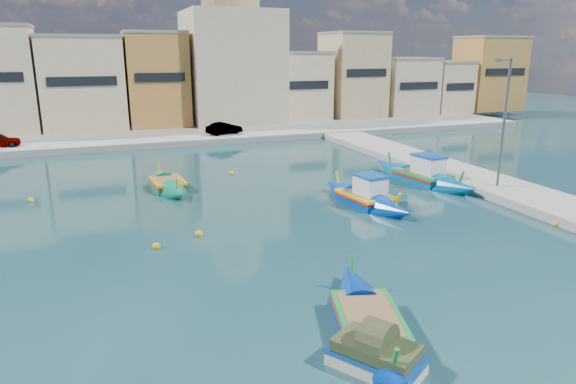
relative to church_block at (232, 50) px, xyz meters
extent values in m
plane|color=#133039|center=(-10.00, -40.00, -8.41)|extent=(160.00, 160.00, 0.00)
cube|color=gray|center=(-10.00, -8.00, -8.11)|extent=(80.00, 8.00, 0.60)
cube|color=beige|center=(-15.74, -0.28, -3.31)|extent=(7.88, 7.44, 8.99)
cube|color=gray|center=(-15.74, -0.28, 1.33)|extent=(8.04, 7.59, 0.30)
cube|color=black|center=(-15.74, -4.05, -2.86)|extent=(6.30, 0.10, 0.90)
cube|color=#C0833C|center=(-8.46, -0.93, -3.09)|extent=(6.17, 6.13, 9.43)
cube|color=gray|center=(-8.46, -0.93, 1.77)|extent=(6.29, 6.26, 0.30)
cube|color=black|center=(-8.46, -4.05, -2.62)|extent=(4.93, 0.10, 0.90)
cube|color=tan|center=(-0.95, -0.15, -4.78)|extent=(7.31, 7.69, 6.05)
cube|color=gray|center=(-0.95, -0.15, -1.60)|extent=(7.46, 7.85, 0.30)
cube|color=black|center=(-0.95, -4.05, -4.48)|extent=(5.85, 0.10, 0.90)
cube|color=beige|center=(7.02, -0.35, -4.10)|extent=(7.54, 7.30, 7.41)
cube|color=gray|center=(7.02, -0.35, -0.25)|extent=(7.69, 7.45, 0.30)
cube|color=black|center=(7.02, -4.05, -3.73)|extent=(6.03, 0.10, 0.90)
cube|color=tan|center=(14.93, -0.51, -2.99)|extent=(6.36, 6.97, 9.63)
cube|color=gray|center=(14.93, -0.51, 1.98)|extent=(6.48, 7.11, 0.30)
cube|color=black|center=(14.93, -4.05, -2.51)|extent=(5.09, 0.10, 0.90)
cube|color=#CAB596|center=(22.15, -0.65, -4.48)|extent=(6.63, 6.70, 6.65)
cube|color=gray|center=(22.15, -0.65, -1.01)|extent=(6.76, 6.83, 0.30)
cube|color=black|center=(22.15, -4.05, -4.15)|extent=(5.30, 0.10, 0.90)
cube|color=beige|center=(28.26, -0.25, -4.71)|extent=(5.08, 7.51, 6.20)
cube|color=gray|center=(28.26, -0.25, -1.45)|extent=(5.18, 7.66, 0.30)
cube|color=black|center=(28.26, -4.05, -4.40)|extent=(4.06, 0.10, 0.90)
cube|color=#C0833C|center=(35.15, -1.00, -3.14)|extent=(7.79, 6.00, 9.33)
cube|color=gray|center=(35.15, -1.00, 1.67)|extent=(7.95, 6.12, 0.30)
cube|color=black|center=(35.15, -4.05, -2.68)|extent=(6.23, 0.10, 0.90)
cube|color=#CAB596|center=(0.00, 0.00, -1.81)|extent=(10.00, 10.00, 12.00)
cylinder|color=#595B60|center=(7.50, -34.00, -4.41)|extent=(0.16, 0.16, 8.00)
cylinder|color=#595B60|center=(7.10, -34.00, -0.51)|extent=(1.00, 0.10, 0.10)
cube|color=#595B60|center=(6.60, -34.00, -0.56)|extent=(0.35, 0.15, 0.18)
imported|color=#4C1919|center=(-3.40, -9.50, -7.24)|extent=(3.68, 2.14, 1.14)
cube|color=#005B97|center=(4.85, -30.09, -8.21)|extent=(2.51, 3.85, 1.01)
cone|color=#005B97|center=(4.43, -27.14, -8.16)|extent=(2.46, 3.56, 2.58)
cone|color=#005B97|center=(5.28, -33.04, -8.16)|extent=(2.46, 3.56, 2.58)
cube|color=#1B8941|center=(4.85, -30.09, -7.78)|extent=(2.62, 4.06, 0.18)
cube|color=red|center=(4.85, -30.09, -7.96)|extent=(2.62, 3.93, 0.10)
cube|color=olive|center=(4.85, -30.09, -7.70)|extent=(2.16, 3.49, 0.06)
cylinder|color=#1B8941|center=(4.39, -26.85, -7.50)|extent=(0.21, 0.49, 1.10)
cylinder|color=#1B8941|center=(5.32, -33.33, -7.50)|extent=(0.21, 0.49, 1.10)
cube|color=white|center=(4.93, -30.61, -7.15)|extent=(1.66, 2.02, 1.11)
cube|color=#0F47A5|center=(4.93, -30.61, -6.53)|extent=(1.76, 2.16, 0.12)
cube|color=#003BAB|center=(-1.08, -33.20, -8.22)|extent=(2.30, 3.24, 0.94)
cone|color=#003BAB|center=(-1.44, -30.74, -8.17)|extent=(2.27, 3.04, 2.35)
cone|color=#003BAB|center=(-0.71, -35.65, -8.17)|extent=(2.27, 3.04, 2.35)
cube|color=yellow|center=(-1.08, -33.20, -7.82)|extent=(2.40, 3.42, 0.17)
cube|color=red|center=(-1.08, -33.20, -7.99)|extent=(2.40, 3.31, 0.09)
cube|color=olive|center=(-1.08, -33.20, -7.75)|extent=(1.98, 2.93, 0.06)
cylinder|color=yellow|center=(-1.48, -30.50, -7.56)|extent=(0.20, 0.46, 1.02)
cylinder|color=yellow|center=(-0.68, -35.90, -7.56)|extent=(0.20, 0.46, 1.02)
cube|color=white|center=(-1.01, -33.63, -7.23)|extent=(1.53, 1.70, 1.03)
cube|color=#0F47A5|center=(-1.01, -33.63, -6.66)|extent=(1.62, 1.82, 0.11)
cube|color=#0B7750|center=(-11.01, -25.96, -8.23)|extent=(1.98, 2.80, 0.88)
cone|color=#0B7750|center=(-11.20, -23.77, -8.19)|extent=(1.96, 2.63, 2.17)
cone|color=#0B7750|center=(-10.83, -28.15, -8.19)|extent=(1.96, 2.63, 2.17)
cube|color=gold|center=(-11.01, -25.96, -7.86)|extent=(2.06, 2.95, 0.16)
cube|color=red|center=(-11.01, -25.96, -8.02)|extent=(2.07, 2.85, 0.09)
cube|color=olive|center=(-11.01, -25.96, -7.79)|extent=(1.70, 2.53, 0.05)
cylinder|color=gold|center=(-11.22, -23.55, -7.62)|extent=(0.16, 0.42, 0.96)
cylinder|color=gold|center=(-10.81, -28.37, -7.62)|extent=(0.16, 0.42, 0.96)
cube|color=#002C9F|center=(-7.58, -45.32, -8.23)|extent=(2.63, 3.49, 0.91)
cone|color=#002C9F|center=(-6.85, -42.86, -8.18)|extent=(2.56, 3.26, 2.31)
cone|color=#002C9F|center=(-8.31, -47.78, -8.18)|extent=(2.56, 3.26, 2.31)
cube|color=#1B8735|center=(-7.58, -45.32, -7.84)|extent=(2.75, 3.67, 0.16)
cube|color=red|center=(-7.58, -45.32, -8.01)|extent=(2.73, 3.57, 0.09)
cube|color=olive|center=(-7.58, -45.32, -7.77)|extent=(2.29, 3.14, 0.05)
cylinder|color=#1B8735|center=(-6.77, -42.62, -7.59)|extent=(0.24, 0.45, 0.99)
cylinder|color=#1B8735|center=(-8.39, -48.02, -7.59)|extent=(0.24, 0.45, 0.99)
cube|color=beige|center=(-8.34, -47.07, -8.28)|extent=(2.45, 2.80, 0.62)
cube|color=#0F47A5|center=(-8.34, -47.07, -7.98)|extent=(2.54, 2.89, 0.11)
cube|color=#2D381E|center=(-8.34, -47.07, -7.74)|extent=(2.26, 2.54, 0.31)
cylinder|color=#2D381E|center=(-8.34, -47.07, -7.59)|extent=(1.63, 2.13, 0.53)
sphere|color=gold|center=(-12.89, -35.91, -8.33)|extent=(0.36, 0.36, 0.36)
sphere|color=gold|center=(-10.85, -35.03, -8.33)|extent=(0.36, 0.36, 0.36)
sphere|color=gold|center=(-6.33, -23.61, -8.33)|extent=(0.36, 0.36, 0.36)
sphere|color=gold|center=(-18.78, -26.08, -8.33)|extent=(0.36, 0.36, 0.36)
sphere|color=gold|center=(6.07, -39.77, -8.33)|extent=(0.36, 0.36, 0.36)
sphere|color=gold|center=(-7.98, -46.59, -8.33)|extent=(0.36, 0.36, 0.36)
camera|label=1|loc=(-14.84, -57.65, -0.03)|focal=32.00mm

